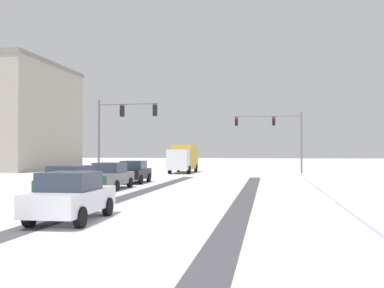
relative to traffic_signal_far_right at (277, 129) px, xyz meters
name	(u,v)px	position (x,y,z in m)	size (l,w,h in m)	color
ground_plane	(13,267)	(-5.96, -39.50, -4.70)	(300.00, 300.00, 0.00)	white
wheel_track_left_lane	(136,194)	(-8.01, -24.69, -4.69)	(0.99, 32.58, 0.01)	#4C4C51
wheel_track_right_lane	(247,196)	(-2.07, -24.69, -4.69)	(0.93, 32.58, 0.01)	#4C4C51
sidewalk_kerb_right	(377,200)	(3.97, -26.17, -4.64)	(4.00, 32.58, 0.12)	white
traffic_signal_far_right	(277,129)	(0.00, 0.00, 0.00)	(7.33, 0.63, 6.50)	slate
traffic_signal_near_left	(119,123)	(-12.75, -13.96, -0.10)	(5.10, 0.54, 6.50)	slate
car_black_lead	(134,172)	(-10.64, -16.68, -3.88)	(1.98, 4.18, 1.62)	black
car_grey_second	(110,176)	(-10.41, -22.11, -3.88)	(1.84, 4.10, 1.62)	slate
car_dark_green_third	(72,182)	(-10.18, -27.91, -3.88)	(2.00, 4.18, 1.62)	#194C2D
car_white_fourth	(71,196)	(-7.36, -33.94, -3.88)	(1.96, 4.17, 1.62)	silver
box_truck_delivery	(183,158)	(-10.05, -0.66, -3.06)	(2.36, 7.42, 3.02)	silver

